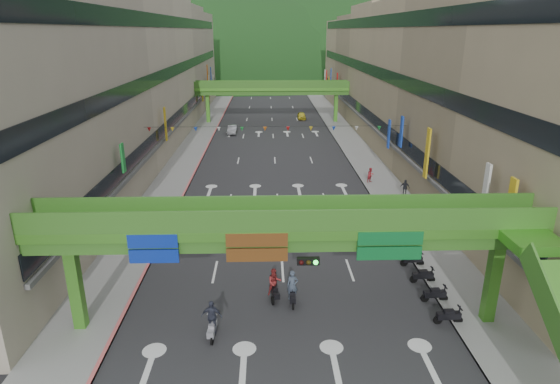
{
  "coord_description": "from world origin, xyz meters",
  "views": [
    {
      "loc": [
        -0.97,
        -15.66,
        15.17
      ],
      "look_at": [
        0.0,
        18.0,
        3.5
      ],
      "focal_mm": 30.0,
      "sensor_mm": 36.0,
      "label": 1
    }
  ],
  "objects_px": {
    "scooter_rider_near": "(292,289)",
    "pedestrian_red": "(370,176)",
    "overpass_near": "(306,243)",
    "car_silver": "(232,130)",
    "scooter_rider_mid": "(274,284)",
    "car_yellow": "(302,116)"
  },
  "relations": [
    {
      "from": "scooter_rider_near",
      "to": "car_yellow",
      "type": "distance_m",
      "value": 60.15
    },
    {
      "from": "scooter_rider_near",
      "to": "pedestrian_red",
      "type": "height_order",
      "value": "scooter_rider_near"
    },
    {
      "from": "overpass_near",
      "to": "car_yellow",
      "type": "bearing_deg",
      "value": 85.99
    },
    {
      "from": "scooter_rider_mid",
      "to": "car_silver",
      "type": "height_order",
      "value": "scooter_rider_mid"
    },
    {
      "from": "overpass_near",
      "to": "scooter_rider_mid",
      "type": "relative_size",
      "value": 13.76
    },
    {
      "from": "scooter_rider_near",
      "to": "scooter_rider_mid",
      "type": "bearing_deg",
      "value": 154.69
    },
    {
      "from": "overpass_near",
      "to": "scooter_rider_mid",
      "type": "bearing_deg",
      "value": 115.93
    },
    {
      "from": "scooter_rider_near",
      "to": "car_yellow",
      "type": "height_order",
      "value": "scooter_rider_near"
    },
    {
      "from": "car_silver",
      "to": "overpass_near",
      "type": "bearing_deg",
      "value": -81.33
    },
    {
      "from": "scooter_rider_near",
      "to": "car_silver",
      "type": "relative_size",
      "value": 0.55
    },
    {
      "from": "scooter_rider_near",
      "to": "pedestrian_red",
      "type": "relative_size",
      "value": 1.37
    },
    {
      "from": "overpass_near",
      "to": "car_silver",
      "type": "relative_size",
      "value": 7.21
    },
    {
      "from": "scooter_rider_mid",
      "to": "pedestrian_red",
      "type": "bearing_deg",
      "value": 64.71
    },
    {
      "from": "scooter_rider_near",
      "to": "car_silver",
      "type": "xyz_separation_m",
      "value": [
        -6.7,
        47.88,
        -0.37
      ]
    },
    {
      "from": "car_yellow",
      "to": "pedestrian_red",
      "type": "bearing_deg",
      "value": -82.65
    },
    {
      "from": "scooter_rider_mid",
      "to": "pedestrian_red",
      "type": "distance_m",
      "value": 24.35
    },
    {
      "from": "car_silver",
      "to": "pedestrian_red",
      "type": "xyz_separation_m",
      "value": [
        16.06,
        -25.38,
        0.14
      ]
    },
    {
      "from": "scooter_rider_near",
      "to": "scooter_rider_mid",
      "type": "xyz_separation_m",
      "value": [
        -1.03,
        0.49,
        0.04
      ]
    },
    {
      "from": "car_silver",
      "to": "car_yellow",
      "type": "distance_m",
      "value": 16.72
    },
    {
      "from": "scooter_rider_near",
      "to": "car_yellow",
      "type": "relative_size",
      "value": 0.6
    },
    {
      "from": "scooter_rider_mid",
      "to": "car_yellow",
      "type": "relative_size",
      "value": 0.57
    },
    {
      "from": "scooter_rider_near",
      "to": "pedestrian_red",
      "type": "bearing_deg",
      "value": 67.4
    }
  ]
}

